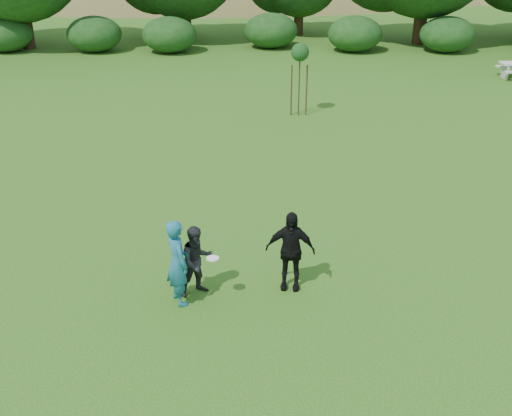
{
  "coord_description": "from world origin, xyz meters",
  "views": [
    {
      "loc": [
        -0.14,
        -10.91,
        7.79
      ],
      "look_at": [
        0.0,
        3.0,
        1.1
      ],
      "focal_mm": 45.0,
      "sensor_mm": 36.0,
      "label": 1
    }
  ],
  "objects_px": {
    "player_teal": "(178,262)",
    "player_black": "(290,251)",
    "sapling": "(300,54)",
    "player_grey": "(197,261)"
  },
  "relations": [
    {
      "from": "player_teal",
      "to": "player_black",
      "type": "relative_size",
      "value": 1.05
    },
    {
      "from": "player_grey",
      "to": "sapling",
      "type": "height_order",
      "value": "sapling"
    },
    {
      "from": "player_black",
      "to": "sapling",
      "type": "bearing_deg",
      "value": 92.18
    },
    {
      "from": "player_teal",
      "to": "player_grey",
      "type": "bearing_deg",
      "value": -77.45
    },
    {
      "from": "player_teal",
      "to": "sapling",
      "type": "bearing_deg",
      "value": -42.58
    },
    {
      "from": "player_teal",
      "to": "player_grey",
      "type": "relative_size",
      "value": 1.2
    },
    {
      "from": "player_black",
      "to": "sapling",
      "type": "distance_m",
      "value": 12.86
    },
    {
      "from": "player_grey",
      "to": "sapling",
      "type": "relative_size",
      "value": 0.57
    },
    {
      "from": "sapling",
      "to": "player_black",
      "type": "bearing_deg",
      "value": -94.89
    },
    {
      "from": "player_teal",
      "to": "player_grey",
      "type": "height_order",
      "value": "player_teal"
    }
  ]
}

